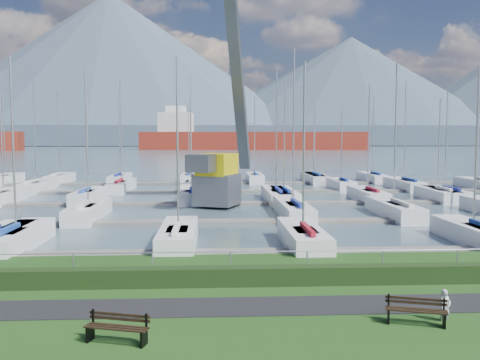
{
  "coord_description": "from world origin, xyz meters",
  "views": [
    {
      "loc": [
        -1.67,
        -20.33,
        5.67
      ],
      "look_at": [
        0.0,
        12.0,
        3.0
      ],
      "focal_mm": 40.0,
      "sensor_mm": 36.0,
      "label": 1
    }
  ],
  "objects": [
    {
      "name": "mountains",
      "position": [
        7.35,
        404.62,
        46.68
      ],
      "size": [
        1190.0,
        360.0,
        115.0
      ],
      "color": "#435362",
      "rests_on": "water"
    },
    {
      "name": "path",
      "position": [
        0.0,
        -3.0,
        0.01
      ],
      "size": [
        160.0,
        2.0,
        0.04
      ],
      "primitive_type": "cube",
      "color": "black",
      "rests_on": "grass"
    },
    {
      "name": "water",
      "position": [
        0.0,
        260.0,
        -0.4
      ],
      "size": [
        800.0,
        540.0,
        0.2
      ],
      "primitive_type": "cube",
      "color": "#485E69"
    },
    {
      "name": "person",
      "position": [
        5.45,
        -4.67,
        0.57
      ],
      "size": [
        0.49,
        0.42,
        1.14
      ],
      "primitive_type": "imported",
      "rotation": [
        0.0,
        0.0,
        0.42
      ],
      "color": "#ACACB3",
      "rests_on": "grass"
    },
    {
      "name": "sailboat_fleet",
      "position": [
        -1.11,
        29.35,
        5.36
      ],
      "size": [
        75.42,
        49.53,
        12.97
      ],
      "color": "#1B1D94",
      "rests_on": "water"
    },
    {
      "name": "bench_right",
      "position": [
        4.44,
        -4.92,
        0.42
      ],
      "size": [
        1.84,
        0.94,
        0.85
      ],
      "rotation": [
        0.0,
        0.0,
        -0.3
      ],
      "color": "black",
      "rests_on": "grass"
    },
    {
      "name": "hedge",
      "position": [
        0.0,
        -0.4,
        0.35
      ],
      "size": [
        80.0,
        0.7,
        0.7
      ],
      "primitive_type": "cube",
      "color": "black",
      "rests_on": "grass"
    },
    {
      "name": "docks",
      "position": [
        0.0,
        26.0,
        -0.22
      ],
      "size": [
        90.0,
        41.6,
        0.25
      ],
      "color": "slate",
      "rests_on": "water"
    },
    {
      "name": "bench_left",
      "position": [
        -4.3,
        -5.92,
        0.42
      ],
      "size": [
        1.85,
        0.91,
        0.85
      ],
      "rotation": [
        0.0,
        0.0,
        -0.29
      ],
      "color": "black",
      "rests_on": "grass"
    },
    {
      "name": "crane",
      "position": [
        -0.84,
        25.55,
        5.33
      ],
      "size": [
        6.1,
        13.48,
        22.35
      ],
      "rotation": [
        0.0,
        0.0,
        -0.4
      ],
      "color": "slate",
      "rests_on": "water"
    },
    {
      "name": "fence",
      "position": [
        0.0,
        0.0,
        1.2
      ],
      "size": [
        80.0,
        0.04,
        0.04
      ],
      "primitive_type": "cylinder",
      "rotation": [
        0.0,
        1.57,
        0.0
      ],
      "color": "#989CA1",
      "rests_on": "grass"
    },
    {
      "name": "cargo_ship_mid",
      "position": [
        12.1,
        216.86,
        3.55
      ],
      "size": [
        99.98,
        28.01,
        21.5
      ],
      "rotation": [
        0.0,
        0.0,
        -0.1
      ],
      "color": "maroon",
      "rests_on": "water"
    },
    {
      "name": "foothill",
      "position": [
        0.0,
        330.0,
        6.0
      ],
      "size": [
        900.0,
        80.0,
        12.0
      ],
      "primitive_type": "cube",
      "color": "#465566",
      "rests_on": "water"
    }
  ]
}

